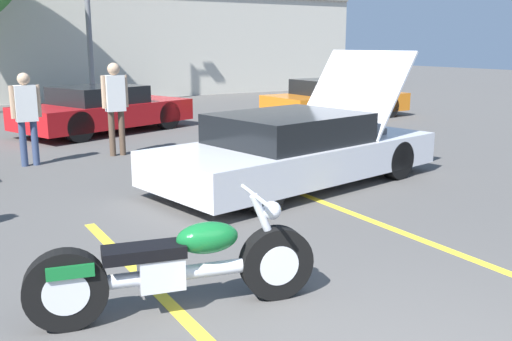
{
  "coord_description": "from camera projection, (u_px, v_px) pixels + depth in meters",
  "views": [
    {
      "loc": [
        -2.3,
        -2.0,
        2.18
      ],
      "look_at": [
        0.85,
        3.27,
        0.8
      ],
      "focal_mm": 40.0,
      "sensor_mm": 36.0,
      "label": 1
    }
  ],
  "objects": [
    {
      "name": "spectator_far_lot",
      "position": [
        26.0,
        111.0,
        10.12
      ],
      "size": [
        0.52,
        0.22,
        1.67
      ],
      "color": "#38476B",
      "rests_on": "ground"
    },
    {
      "name": "parking_stripe_middle",
      "position": [
        171.0,
        305.0,
        4.84
      ],
      "size": [
        0.12,
        5.14,
        0.01
      ],
      "primitive_type": "cube",
      "color": "yellow",
      "rests_on": "ground"
    },
    {
      "name": "spectator_by_show_car",
      "position": [
        115.0,
        100.0,
        11.04
      ],
      "size": [
        0.52,
        0.24,
        1.81
      ],
      "color": "brown",
      "rests_on": "ground"
    },
    {
      "name": "parking_stripe_back",
      "position": [
        426.0,
        241.0,
        6.38
      ],
      "size": [
        0.12,
        5.14,
        0.01
      ],
      "primitive_type": "cube",
      "color": "yellow",
      "rests_on": "ground"
    },
    {
      "name": "parked_car_mid_row",
      "position": [
        104.0,
        110.0,
        14.09
      ],
      "size": [
        4.63,
        3.18,
        1.15
      ],
      "rotation": [
        0.0,
        0.0,
        0.34
      ],
      "color": "red",
      "rests_on": "ground"
    },
    {
      "name": "motorcycle",
      "position": [
        176.0,
        267.0,
        4.64
      ],
      "size": [
        2.35,
        0.84,
        0.96
      ],
      "rotation": [
        0.0,
        0.0,
        -0.21
      ],
      "color": "black",
      "rests_on": "ground"
    },
    {
      "name": "parked_car_right_row",
      "position": [
        335.0,
        99.0,
        16.82
      ],
      "size": [
        4.27,
        2.13,
        1.13
      ],
      "rotation": [
        0.0,
        0.0,
        0.04
      ],
      "color": "orange",
      "rests_on": "ground"
    },
    {
      "name": "show_car_hood_open",
      "position": [
        297.0,
        149.0,
        8.91
      ],
      "size": [
        5.01,
        2.75,
        2.05
      ],
      "rotation": [
        0.0,
        0.0,
        0.18
      ],
      "color": "silver",
      "rests_on": "ground"
    }
  ]
}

